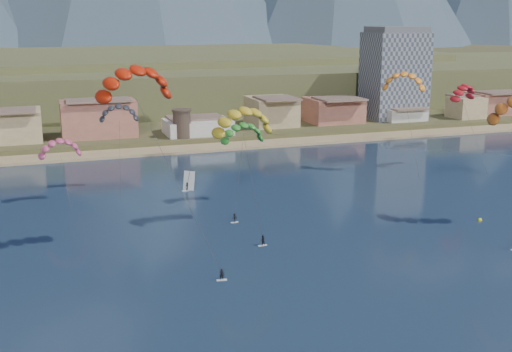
% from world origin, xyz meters
% --- Properties ---
extents(ground, '(2400.00, 2400.00, 0.00)m').
position_xyz_m(ground, '(0.00, 0.00, 0.00)').
color(ground, black).
rests_on(ground, ground).
extents(beach, '(2200.00, 12.00, 0.90)m').
position_xyz_m(beach, '(0.00, 106.00, 0.25)').
color(beach, tan).
rests_on(beach, ground).
extents(land, '(2200.00, 900.00, 4.00)m').
position_xyz_m(land, '(0.00, 560.00, 0.00)').
color(land, brown).
rests_on(land, ground).
extents(foothills, '(940.00, 210.00, 18.00)m').
position_xyz_m(foothills, '(22.39, 232.47, 9.08)').
color(foothills, brown).
rests_on(foothills, ground).
extents(town, '(400.00, 24.00, 12.00)m').
position_xyz_m(town, '(-40.00, 122.00, 8.00)').
color(town, silver).
rests_on(town, ground).
extents(apartment_tower, '(20.00, 16.00, 32.00)m').
position_xyz_m(apartment_tower, '(85.00, 128.00, 17.82)').
color(apartment_tower, gray).
rests_on(apartment_tower, ground).
extents(watchtower, '(5.82, 5.82, 8.60)m').
position_xyz_m(watchtower, '(5.00, 114.00, 6.37)').
color(watchtower, '#47382D').
rests_on(watchtower, ground).
extents(kitesurfer_red, '(16.48, 16.52, 32.23)m').
position_xyz_m(kitesurfer_red, '(-20.91, 25.39, 28.03)').
color(kitesurfer_red, silver).
rests_on(kitesurfer_red, ground).
extents(kitesurfer_yellow, '(12.25, 13.50, 23.16)m').
position_xyz_m(kitesurfer_yellow, '(-1.44, 34.51, 19.93)').
color(kitesurfer_yellow, silver).
rests_on(kitesurfer_yellow, ground).
extents(kitesurfer_green, '(10.52, 12.91, 18.87)m').
position_xyz_m(kitesurfer_green, '(2.73, 47.98, 15.22)').
color(kitesurfer_green, silver).
rests_on(kitesurfer_green, ground).
extents(distant_kite_pink, '(9.31, 6.54, 15.35)m').
position_xyz_m(distant_kite_pink, '(-31.25, 61.05, 12.08)').
color(distant_kite_pink, '#262626').
rests_on(distant_kite_pink, ground).
extents(distant_kite_dark, '(8.94, 6.10, 20.43)m').
position_xyz_m(distant_kite_dark, '(-18.66, 67.06, 17.67)').
color(distant_kite_dark, '#262626').
rests_on(distant_kite_dark, ground).
extents(distant_kite_orange, '(10.69, 9.59, 25.86)m').
position_xyz_m(distant_kite_orange, '(46.92, 61.38, 22.89)').
color(distant_kite_orange, '#262626').
rests_on(distant_kite_orange, ground).
extents(distant_kite_red, '(9.77, 7.62, 22.53)m').
position_xyz_m(distant_kite_red, '(62.86, 60.21, 19.75)').
color(distant_kite_red, '#262626').
rests_on(distant_kite_red, ground).
extents(windsurfer, '(2.50, 2.75, 4.28)m').
position_xyz_m(windsurfer, '(-5.22, 62.30, 1.36)').
color(windsurfer, silver).
rests_on(windsurfer, ground).
extents(buoy, '(0.75, 0.75, 0.75)m').
position_xyz_m(buoy, '(41.19, 23.96, 0.13)').
color(buoy, yellow).
rests_on(buoy, ground).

